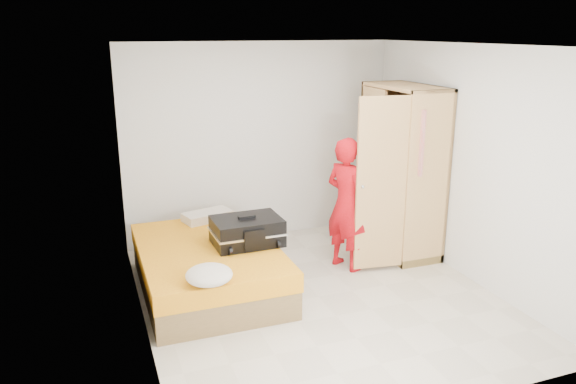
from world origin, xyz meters
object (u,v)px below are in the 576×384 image
object	(u,v)px
wardrobe	(400,175)
person	(347,204)
round_cushion	(209,275)
suitcase	(247,231)
bed	(209,268)

from	to	relation	value
wardrobe	person	world-z (taller)	wardrobe
wardrobe	round_cushion	distance (m)	2.96
suitcase	bed	bearing A→B (deg)	169.38
round_cushion	wardrobe	bearing A→B (deg)	23.60
bed	wardrobe	size ratio (longest dim) A/B	0.96
bed	round_cushion	size ratio (longest dim) A/B	4.65
suitcase	wardrobe	bearing A→B (deg)	8.31
person	suitcase	bearing A→B (deg)	71.61
person	bed	bearing A→B (deg)	67.96
wardrobe	person	xyz separation A→B (m)	(-0.84, -0.24, -0.21)
suitcase	round_cushion	bearing A→B (deg)	-127.16
wardrobe	round_cushion	xyz separation A→B (m)	(-2.68, -1.17, -0.42)
bed	person	distance (m)	1.75
person	suitcase	size ratio (longest dim) A/B	2.09
wardrobe	person	size ratio (longest dim) A/B	1.33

